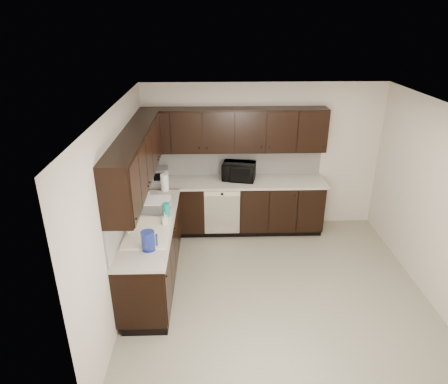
# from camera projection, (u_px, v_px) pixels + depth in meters

# --- Properties ---
(floor) EXTENTS (4.00, 4.00, 0.00)m
(floor) POSITION_uv_depth(u_px,v_px,m) (276.00, 290.00, 5.48)
(floor) COLOR gray
(floor) RESTS_ON ground
(ceiling) EXTENTS (4.00, 4.00, 0.00)m
(ceiling) POSITION_uv_depth(u_px,v_px,m) (287.00, 109.00, 4.47)
(ceiling) COLOR white
(ceiling) RESTS_ON wall_back
(wall_back) EXTENTS (4.00, 0.02, 2.50)m
(wall_back) POSITION_uv_depth(u_px,v_px,m) (262.00, 157.00, 6.80)
(wall_back) COLOR beige
(wall_back) RESTS_ON floor
(wall_left) EXTENTS (0.02, 4.00, 2.50)m
(wall_left) POSITION_uv_depth(u_px,v_px,m) (120.00, 211.00, 4.92)
(wall_left) COLOR beige
(wall_left) RESTS_ON floor
(wall_right) EXTENTS (0.02, 4.00, 2.50)m
(wall_right) POSITION_uv_depth(u_px,v_px,m) (439.00, 207.00, 5.03)
(wall_right) COLOR beige
(wall_right) RESTS_ON floor
(wall_front) EXTENTS (4.00, 0.02, 2.50)m
(wall_front) POSITION_uv_depth(u_px,v_px,m) (321.00, 322.00, 3.15)
(wall_front) COLOR beige
(wall_front) RESTS_ON floor
(lower_cabinets) EXTENTS (3.00, 2.80, 0.90)m
(lower_cabinets) POSITION_uv_depth(u_px,v_px,m) (203.00, 226.00, 6.30)
(lower_cabinets) COLOR black
(lower_cabinets) RESTS_ON floor
(countertop) EXTENTS (3.03, 2.83, 0.04)m
(countertop) POSITION_uv_depth(u_px,v_px,m) (202.00, 197.00, 6.09)
(countertop) COLOR #BDB5A5
(countertop) RESTS_ON lower_cabinets
(backsplash) EXTENTS (3.00, 2.80, 0.48)m
(backsplash) POSITION_uv_depth(u_px,v_px,m) (189.00, 176.00, 6.17)
(backsplash) COLOR silver
(backsplash) RESTS_ON countertop
(upper_cabinets) EXTENTS (3.00, 2.80, 0.70)m
(upper_cabinets) POSITION_uv_depth(u_px,v_px,m) (195.00, 142.00, 5.83)
(upper_cabinets) COLOR black
(upper_cabinets) RESTS_ON wall_back
(dishwasher) EXTENTS (0.58, 0.04, 0.78)m
(dishwasher) POSITION_uv_depth(u_px,v_px,m) (222.00, 210.00, 6.53)
(dishwasher) COLOR beige
(dishwasher) RESTS_ON lower_cabinets
(sink) EXTENTS (0.54, 0.82, 0.42)m
(sink) POSITION_uv_depth(u_px,v_px,m) (148.00, 237.00, 5.07)
(sink) COLOR beige
(sink) RESTS_ON countertop
(microwave) EXTENTS (0.60, 0.46, 0.29)m
(microwave) POSITION_uv_depth(u_px,v_px,m) (239.00, 171.00, 6.63)
(microwave) COLOR black
(microwave) RESTS_ON countertop
(soap_bottle_a) EXTENTS (0.10, 0.10, 0.17)m
(soap_bottle_a) POSITION_uv_depth(u_px,v_px,m) (165.00, 219.00, 5.22)
(soap_bottle_a) COLOR gray
(soap_bottle_a) RESTS_ON countertop
(soap_bottle_b) EXTENTS (0.14, 0.14, 0.27)m
(soap_bottle_b) POSITION_uv_depth(u_px,v_px,m) (147.00, 195.00, 5.78)
(soap_bottle_b) COLOR gray
(soap_bottle_b) RESTS_ON countertop
(toaster_oven) EXTENTS (0.36, 0.29, 0.20)m
(toaster_oven) POSITION_uv_depth(u_px,v_px,m) (158.00, 174.00, 6.63)
(toaster_oven) COLOR #B2B2B4
(toaster_oven) RESTS_ON countertop
(storage_bin) EXTENTS (0.47, 0.39, 0.17)m
(storage_bin) POSITION_uv_depth(u_px,v_px,m) (154.00, 206.00, 5.59)
(storage_bin) COLOR white
(storage_bin) RESTS_ON countertop
(blue_pitcher) EXTENTS (0.18, 0.18, 0.24)m
(blue_pitcher) POSITION_uv_depth(u_px,v_px,m) (148.00, 241.00, 4.64)
(blue_pitcher) COLOR navy
(blue_pitcher) RESTS_ON countertop
(teal_tumbler) EXTENTS (0.12, 0.12, 0.21)m
(teal_tumbler) POSITION_uv_depth(u_px,v_px,m) (166.00, 210.00, 5.40)
(teal_tumbler) COLOR #0D8F83
(teal_tumbler) RESTS_ON countertop
(paper_towel_roll) EXTENTS (0.14, 0.14, 0.27)m
(paper_towel_roll) POSITION_uv_depth(u_px,v_px,m) (165.00, 182.00, 6.23)
(paper_towel_roll) COLOR white
(paper_towel_roll) RESTS_ON countertop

